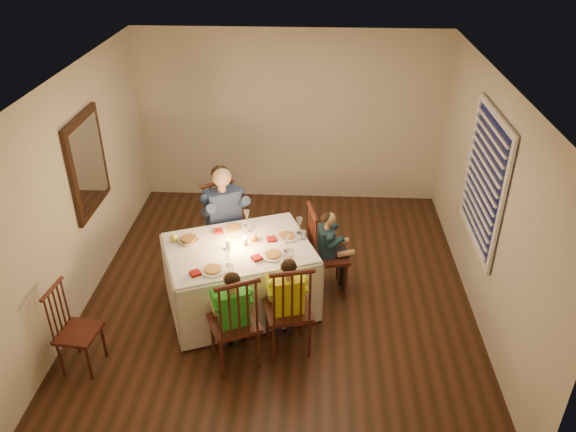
# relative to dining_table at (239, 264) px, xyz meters

# --- Properties ---
(ground) EXTENTS (5.00, 5.00, 0.00)m
(ground) POSITION_rel_dining_table_xyz_m (0.43, 0.31, -0.59)
(ground) COLOR black
(ground) RESTS_ON ground
(wall_left) EXTENTS (0.02, 5.00, 2.60)m
(wall_left) POSITION_rel_dining_table_xyz_m (-1.82, 0.31, 0.71)
(wall_left) COLOR beige
(wall_left) RESTS_ON ground
(wall_right) EXTENTS (0.02, 5.00, 2.60)m
(wall_right) POSITION_rel_dining_table_xyz_m (2.68, 0.31, 0.71)
(wall_right) COLOR beige
(wall_right) RESTS_ON ground
(wall_back) EXTENTS (4.50, 0.02, 2.60)m
(wall_back) POSITION_rel_dining_table_xyz_m (0.43, 2.81, 0.71)
(wall_back) COLOR beige
(wall_back) RESTS_ON ground
(ceiling) EXTENTS (5.00, 5.00, 0.00)m
(ceiling) POSITION_rel_dining_table_xyz_m (0.43, 0.31, 2.01)
(ceiling) COLOR white
(ceiling) RESTS_ON wall_back
(dining_table) EXTENTS (1.89, 1.64, 0.80)m
(dining_table) POSITION_rel_dining_table_xyz_m (0.00, 0.00, 0.00)
(dining_table) COLOR white
(dining_table) RESTS_ON ground
(chair_adult) EXTENTS (0.62, 0.61, 1.13)m
(chair_adult) POSITION_rel_dining_table_xyz_m (-0.28, 0.80, -0.59)
(chair_adult) COLOR #33160D
(chair_adult) RESTS_ON ground
(chair_near_left) EXTENTS (0.60, 0.59, 1.13)m
(chair_near_left) POSITION_rel_dining_table_xyz_m (0.06, -0.88, -0.59)
(chair_near_left) COLOR #33160D
(chair_near_left) RESTS_ON ground
(chair_near_right) EXTENTS (0.56, 0.54, 1.13)m
(chair_near_right) POSITION_rel_dining_table_xyz_m (0.58, -0.66, -0.59)
(chair_near_right) COLOR #33160D
(chair_near_right) RESTS_ON ground
(chair_end) EXTENTS (0.53, 0.55, 1.13)m
(chair_end) POSITION_rel_dining_table_xyz_m (1.00, 0.38, -0.59)
(chair_end) COLOR #33160D
(chair_end) RESTS_ON ground
(chair_extra) EXTENTS (0.42, 0.44, 0.96)m
(chair_extra) POSITION_rel_dining_table_xyz_m (-1.47, -1.02, -0.59)
(chair_extra) COLOR #33160D
(chair_extra) RESTS_ON ground
(adult) EXTENTS (0.71, 0.70, 1.40)m
(adult) POSITION_rel_dining_table_xyz_m (-0.28, 0.80, -0.59)
(adult) COLOR navy
(adult) RESTS_ON ground
(child_green) EXTENTS (0.49, 0.48, 1.12)m
(child_green) POSITION_rel_dining_table_xyz_m (0.06, -0.88, -0.59)
(child_green) COLOR green
(child_green) RESTS_ON ground
(child_yellow) EXTENTS (0.47, 0.45, 1.14)m
(child_yellow) POSITION_rel_dining_table_xyz_m (0.58, -0.66, -0.59)
(child_yellow) COLOR yellow
(child_yellow) RESTS_ON ground
(child_teal) EXTENTS (0.39, 0.42, 1.07)m
(child_teal) POSITION_rel_dining_table_xyz_m (1.00, 0.38, -0.59)
(child_teal) COLOR #19313F
(child_teal) RESTS_ON ground
(setting_adult) EXTENTS (0.34, 0.34, 0.02)m
(setting_adult) POSITION_rel_dining_table_xyz_m (-0.10, 0.35, 0.25)
(setting_adult) COLOR silver
(setting_adult) RESTS_ON dining_table
(setting_green) EXTENTS (0.34, 0.34, 0.02)m
(setting_green) POSITION_rel_dining_table_xyz_m (-0.20, -0.47, 0.25)
(setting_green) COLOR silver
(setting_green) RESTS_ON dining_table
(setting_yellow) EXTENTS (0.34, 0.34, 0.02)m
(setting_yellow) POSITION_rel_dining_table_xyz_m (0.39, -0.17, 0.25)
(setting_yellow) COLOR silver
(setting_yellow) RESTS_ON dining_table
(setting_teal) EXTENTS (0.34, 0.34, 0.02)m
(setting_teal) POSITION_rel_dining_table_xyz_m (0.52, 0.21, 0.25)
(setting_teal) COLOR silver
(setting_teal) RESTS_ON dining_table
(candle_left) EXTENTS (0.06, 0.06, 0.10)m
(candle_left) POSITION_rel_dining_table_xyz_m (-0.10, -0.04, 0.29)
(candle_left) COLOR white
(candle_left) RESTS_ON dining_table
(candle_right) EXTENTS (0.06, 0.06, 0.10)m
(candle_right) POSITION_rel_dining_table_xyz_m (0.07, 0.03, 0.29)
(candle_right) COLOR white
(candle_right) RESTS_ON dining_table
(squash) EXTENTS (0.09, 0.09, 0.09)m
(squash) POSITION_rel_dining_table_xyz_m (-0.72, 0.07, 0.28)
(squash) COLOR #F8F841
(squash) RESTS_ON dining_table
(orange_fruit) EXTENTS (0.08, 0.08, 0.08)m
(orange_fruit) POSITION_rel_dining_table_xyz_m (0.16, 0.12, 0.28)
(orange_fruit) COLOR orange
(orange_fruit) RESTS_ON dining_table
(serving_bowl) EXTENTS (0.29, 0.29, 0.05)m
(serving_bowl) POSITION_rel_dining_table_xyz_m (-0.56, 0.05, 0.26)
(serving_bowl) COLOR silver
(serving_bowl) RESTS_ON dining_table
(wall_mirror) EXTENTS (0.06, 0.95, 1.15)m
(wall_mirror) POSITION_rel_dining_table_xyz_m (-1.79, 0.61, 0.91)
(wall_mirror) COLOR black
(wall_mirror) RESTS_ON wall_left
(window_blinds) EXTENTS (0.07, 1.34, 1.54)m
(window_blinds) POSITION_rel_dining_table_xyz_m (2.64, 0.41, 0.91)
(window_blinds) COLOR black
(window_blinds) RESTS_ON wall_right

